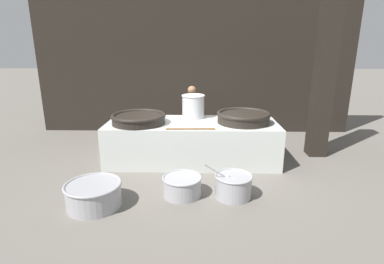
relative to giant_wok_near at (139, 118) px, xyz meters
name	(u,v)px	position (x,y,z in m)	size (l,w,h in m)	color
ground_plane	(192,160)	(1.21, 0.14, -1.07)	(60.00, 60.00, 0.00)	#666059
back_wall	(194,60)	(1.21, 2.82, 1.17)	(9.65, 0.24, 4.48)	black
support_pillar	(325,64)	(4.31, 0.64, 1.17)	(0.41, 0.41, 4.48)	black
hearth_platform	(192,142)	(1.21, 0.14, -0.60)	(3.93, 1.47, 0.95)	silver
giant_wok_near	(139,118)	(0.00, 0.00, 0.00)	(1.24, 1.24, 0.23)	black
giant_wok_far	(243,117)	(2.38, 0.12, 0.01)	(1.23, 1.23, 0.25)	black
stock_pot	(193,106)	(1.23, 0.58, 0.17)	(0.57, 0.57, 0.57)	#B7B7BC
stirring_paddle	(193,129)	(1.25, -0.49, -0.10)	(1.05, 0.11, 0.04)	brown
cook	(192,114)	(1.17, 1.34, -0.19)	(0.40, 0.62, 1.63)	brown
prep_bowl_vegetables	(233,185)	(2.00, -1.64, -0.84)	(0.87, 0.68, 0.68)	#9E9EA3
prep_bowl_meat	(182,185)	(1.07, -1.60, -0.87)	(0.72, 0.72, 0.37)	#9E9EA3
prep_bowl_extra	(94,194)	(-0.41, -2.02, -0.84)	(0.96, 0.96, 0.43)	#9E9EA3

